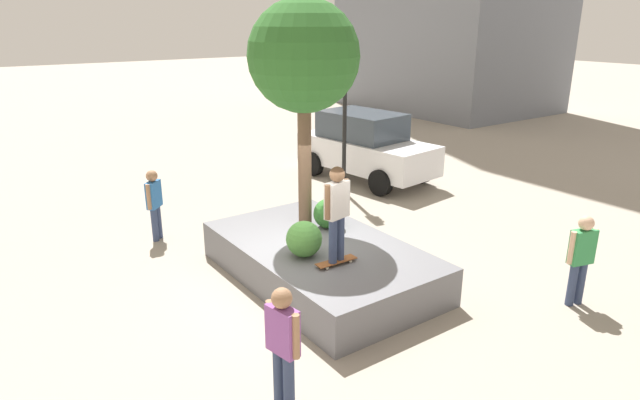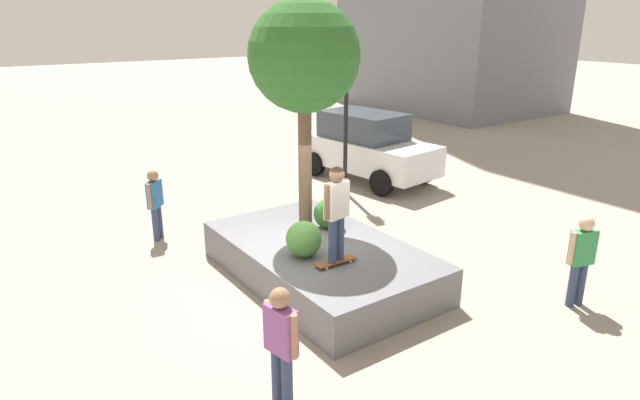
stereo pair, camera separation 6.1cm
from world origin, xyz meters
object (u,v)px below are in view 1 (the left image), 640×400
(sedan_parked, at_px, (365,146))
(bystander_watching, at_px, (581,254))
(pedestrian_crossing, at_px, (154,200))
(plaza_tree, at_px, (304,58))
(planter_ledge, at_px, (320,261))
(skateboard, at_px, (336,261))
(traffic_light_median, at_px, (345,85))
(passerby_with_bag, at_px, (283,340))
(skateboarder, at_px, (337,208))

(sedan_parked, bearing_deg, bystander_watching, -13.97)
(sedan_parked, bearing_deg, pedestrian_crossing, -81.06)
(plaza_tree, height_order, pedestrian_crossing, plaza_tree)
(planter_ledge, bearing_deg, plaza_tree, 161.00)
(planter_ledge, height_order, skateboard, skateboard)
(traffic_light_median, relative_size, pedestrian_crossing, 2.77)
(skateboard, relative_size, bystander_watching, 0.47)
(skateboard, distance_m, passerby_with_bag, 2.93)
(planter_ledge, xyz_separation_m, traffic_light_median, (-4.22, 3.86, 2.80))
(sedan_parked, relative_size, bystander_watching, 2.81)
(skateboard, bearing_deg, sedan_parked, 136.69)
(traffic_light_median, relative_size, bystander_watching, 2.72)
(planter_ledge, bearing_deg, pedestrian_crossing, -153.17)
(plaza_tree, xyz_separation_m, pedestrian_crossing, (-2.79, -2.33, -3.24))
(skateboarder, xyz_separation_m, bystander_watching, (2.56, 3.50, -0.85))
(skateboarder, relative_size, traffic_light_median, 0.37)
(planter_ledge, height_order, skateboarder, skateboarder)
(bystander_watching, bearing_deg, skateboarder, -126.26)
(plaza_tree, bearing_deg, sedan_parked, 128.56)
(sedan_parked, distance_m, traffic_light_median, 2.66)
(bystander_watching, xyz_separation_m, passerby_with_bag, (-0.70, -5.76, 0.03))
(skateboard, relative_size, passerby_with_bag, 0.46)
(sedan_parked, xyz_separation_m, traffic_light_median, (0.79, -1.44, 2.09))
(planter_ledge, distance_m, pedestrian_crossing, 4.37)
(plaza_tree, height_order, skateboarder, plaza_tree)
(skateboarder, bearing_deg, pedestrian_crossing, -161.18)
(planter_ledge, xyz_separation_m, passerby_with_bag, (2.81, -2.57, 0.64))
(pedestrian_crossing, xyz_separation_m, passerby_with_bag, (6.68, -0.62, 0.04))
(sedan_parked, bearing_deg, traffic_light_median, -61.45)
(planter_ledge, relative_size, traffic_light_median, 1.03)
(sedan_parked, height_order, pedestrian_crossing, sedan_parked)
(sedan_parked, bearing_deg, passerby_with_bag, -45.21)
(planter_ledge, distance_m, skateboarder, 1.77)
(skateboard, distance_m, sedan_parked, 8.19)
(skateboarder, bearing_deg, plaza_tree, 161.35)
(skateboard, relative_size, traffic_light_median, 0.17)
(skateboarder, bearing_deg, bystander_watching, 53.74)
(traffic_light_median, height_order, bystander_watching, traffic_light_median)
(skateboarder, height_order, sedan_parked, skateboarder)
(plaza_tree, distance_m, sedan_parked, 7.04)
(pedestrian_crossing, bearing_deg, passerby_with_bag, -5.30)
(plaza_tree, distance_m, pedestrian_crossing, 4.87)
(planter_ledge, relative_size, pedestrian_crossing, 2.85)
(sedan_parked, xyz_separation_m, passerby_with_bag, (7.82, -7.88, -0.07))
(bystander_watching, distance_m, passerby_with_bag, 5.80)
(plaza_tree, height_order, sedan_parked, plaza_tree)
(plaza_tree, xyz_separation_m, passerby_with_bag, (3.89, -2.94, -3.20))
(pedestrian_crossing, relative_size, passerby_with_bag, 0.96)
(skateboarder, xyz_separation_m, traffic_light_median, (-5.17, 4.17, 1.34))
(plaza_tree, distance_m, passerby_with_bag, 5.83)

